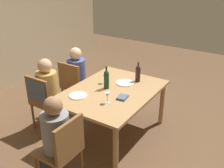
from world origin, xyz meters
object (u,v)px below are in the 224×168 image
wine_bottle_tall_green (138,73)px  wine_bottle_dark_red (106,79)px  chair_far_right (74,83)px  dining_table (112,95)px  dinner_plate_host (78,96)px  person_woman_host (55,135)px  person_man_guest (78,74)px  chair_left_end (63,148)px  dinner_plate_guest_left (125,83)px  person_man_bearded (49,89)px  wine_glass_near_left (107,95)px  chair_far_left (42,96)px  wine_glass_centre (105,76)px

wine_bottle_tall_green → wine_bottle_dark_red: (-0.47, 0.27, 0.01)m
chair_far_right → dining_table: bearing=-15.2°
wine_bottle_tall_green → dinner_plate_host: bearing=152.7°
person_woman_host → person_man_guest: 1.79m
wine_bottle_tall_green → chair_left_end: bearing=177.4°
person_man_guest → dinner_plate_host: bearing=-49.7°
dinner_plate_guest_left → wine_bottle_dark_red: bearing=154.6°
person_woman_host → dinner_plate_guest_left: bearing=-2.3°
person_man_guest → person_man_bearded: bearing=-90.0°
person_man_guest → dinner_plate_host: size_ratio=4.54×
person_man_guest → dining_table: bearing=-21.3°
dinner_plate_host → wine_glass_near_left: bearing=-81.9°
chair_far_right → wine_glass_near_left: (-0.60, -1.10, 0.33)m
chair_left_end → person_man_bearded: (0.83, 1.04, 0.13)m
chair_left_end → dinner_plate_host: 0.87m
wine_bottle_tall_green → dining_table: bearing=161.7°
dinner_plate_host → dinner_plate_guest_left: 0.79m
person_man_guest → wine_bottle_tall_green: (0.11, -1.12, 0.23)m
chair_far_left → wine_bottle_dark_red: bearing=29.9°
dining_table → chair_far_right: (0.26, 0.96, -0.14)m
wine_glass_centre → dinner_plate_host: (-0.56, 0.06, -0.10)m
chair_far_left → person_woman_host: size_ratio=0.80×
chair_far_right → wine_glass_near_left: 1.30m
dining_table → chair_far_right: size_ratio=1.68×
person_man_guest → wine_glass_near_left: bearing=-32.9°
wine_bottle_dark_red → wine_glass_near_left: (-0.36, -0.26, -0.04)m
chair_far_right → chair_left_end: bearing=-53.6°
dinner_plate_host → wine_bottle_tall_green: bearing=-27.3°
person_woman_host → wine_glass_near_left: person_woman_host is taller
wine_bottle_dark_red → chair_left_end: bearing=-170.6°
dining_table → wine_bottle_dark_red: (0.02, 0.11, 0.23)m
dinner_plate_host → dinner_plate_guest_left: (0.72, -0.33, 0.00)m
person_man_bearded → wine_bottle_tall_green: size_ratio=3.70×
chair_left_end → person_man_bearded: 1.34m
chair_left_end → dinner_plate_guest_left: 1.48m
dining_table → chair_left_end: (-1.15, -0.09, -0.14)m
chair_far_right → wine_bottle_tall_green: 1.19m
wine_bottle_tall_green → dinner_plate_host: 1.01m
chair_left_end → chair_far_right: size_ratio=1.00×
chair_far_right → person_man_guest: bearing=90.0°
dinner_plate_guest_left → dining_table: bearing=174.0°
chair_far_right → dinner_plate_host: bearing=-45.2°
person_man_bearded → wine_glass_centre: 0.89m
chair_far_right → person_man_bearded: person_man_bearded is taller
wine_bottle_tall_green → wine_glass_near_left: 0.82m
person_man_bearded → chair_left_end: bearing=-38.5°
dining_table → wine_glass_centre: wine_glass_centre is taller
dining_table → chair_far_left: size_ratio=1.68×
person_man_bearded → dinner_plate_host: bearing=-7.2°
wine_glass_near_left → wine_bottle_tall_green: bearing=-0.8°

